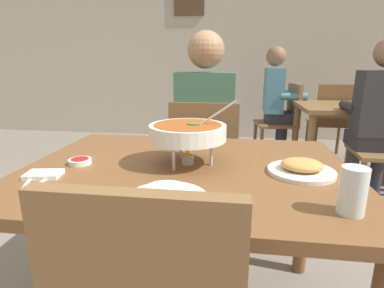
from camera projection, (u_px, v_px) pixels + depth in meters
cafe_rear_partition at (224, 37)px, 4.45m from camera, size 10.00×0.10×3.00m
dining_table_main at (187, 190)px, 1.21m from camera, size 1.25×0.95×0.73m
chair_diner_main at (205, 160)px, 1.97m from camera, size 0.44×0.44×0.90m
diner_main at (206, 124)px, 1.94m from camera, size 0.40×0.45×1.31m
curry_bowl at (189, 133)px, 1.17m from camera, size 0.33×0.30×0.26m
rice_plate at (167, 195)px, 0.87m from camera, size 0.24×0.24×0.06m
appetizer_plate at (302, 168)px, 1.10m from camera, size 0.24×0.24×0.06m
sauce_dish at (80, 161)px, 1.20m from camera, size 0.09×0.09×0.02m
napkin_folded at (44, 174)px, 1.07m from camera, size 0.13×0.10×0.02m
fork_utensil at (29, 180)px, 1.03m from camera, size 0.07×0.16×0.01m
spoon_utensil at (43, 181)px, 1.02m from camera, size 0.01×0.17×0.01m
drink_glass at (353, 193)px, 0.79m from camera, size 0.07×0.07×0.13m
dining_table_far at (351, 118)px, 2.93m from camera, size 1.00×0.80×0.73m
chair_bg_middle at (379, 141)px, 2.46m from camera, size 0.46×0.46×0.90m
chair_bg_right at (284, 118)px, 3.52m from camera, size 0.49×0.49×0.90m
chair_bg_corner at (332, 118)px, 3.49m from camera, size 0.44×0.44×0.90m
patron_bg_middle at (378, 113)px, 2.37m from camera, size 0.40×0.45×1.31m
patron_bg_right at (277, 97)px, 3.48m from camera, size 0.45×0.40×1.31m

